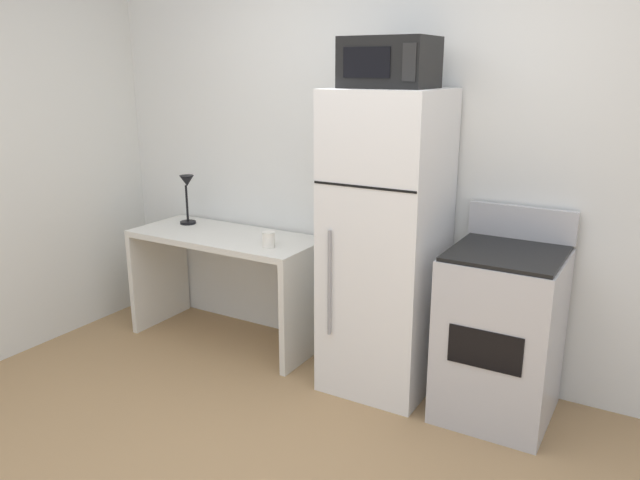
% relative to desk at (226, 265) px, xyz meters
% --- Properties ---
extents(wall_back_white, '(5.00, 0.10, 2.60)m').
position_rel_desk_xyz_m(wall_back_white, '(1.10, 0.35, 0.77)').
color(wall_back_white, silver).
rests_on(wall_back_white, ground).
extents(desk, '(1.30, 0.55, 0.75)m').
position_rel_desk_xyz_m(desk, '(0.00, 0.00, 0.00)').
color(desk, silver).
rests_on(desk, ground).
extents(desk_lamp, '(0.14, 0.12, 0.35)m').
position_rel_desk_xyz_m(desk_lamp, '(-0.39, 0.08, 0.46)').
color(desk_lamp, black).
rests_on(desk_lamp, desk).
extents(coffee_mug, '(0.08, 0.08, 0.09)m').
position_rel_desk_xyz_m(coffee_mug, '(0.42, -0.10, 0.26)').
color(coffee_mug, white).
rests_on(coffee_mug, desk).
extents(refrigerator, '(0.59, 0.62, 1.72)m').
position_rel_desk_xyz_m(refrigerator, '(1.18, -0.02, 0.32)').
color(refrigerator, white).
rests_on(refrigerator, ground).
extents(microwave, '(0.46, 0.35, 0.26)m').
position_rel_desk_xyz_m(microwave, '(1.18, -0.04, 1.31)').
color(microwave, black).
rests_on(microwave, refrigerator).
extents(oven_range, '(0.57, 0.61, 1.10)m').
position_rel_desk_xyz_m(oven_range, '(1.86, -0.02, -0.07)').
color(oven_range, '#B7B7BC').
rests_on(oven_range, ground).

